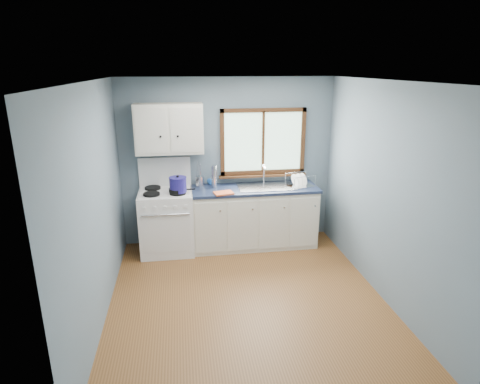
{
  "coord_description": "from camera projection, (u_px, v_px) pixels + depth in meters",
  "views": [
    {
      "loc": [
        -0.7,
        -4.1,
        2.65
      ],
      "look_at": [
        0.05,
        0.9,
        1.05
      ],
      "focal_mm": 30.0,
      "sensor_mm": 36.0,
      "label": 1
    }
  ],
  "objects": [
    {
      "name": "floor",
      "position": [
        247.0,
        300.0,
        4.76
      ],
      "size": [
        3.2,
        3.6,
        0.02
      ],
      "primitive_type": "cube",
      "color": "brown",
      "rests_on": "ground"
    },
    {
      "name": "skillet",
      "position": [
        178.0,
        190.0,
        5.61
      ],
      "size": [
        0.38,
        0.26,
        0.05
      ],
      "rotation": [
        0.0,
        0.0,
        0.06
      ],
      "color": "black",
      "rests_on": "gas_range"
    },
    {
      "name": "wall_back",
      "position": [
        228.0,
        162.0,
        6.09
      ],
      "size": [
        3.2,
        0.02,
        2.5
      ],
      "primitive_type": "cube",
      "color": "slate",
      "rests_on": "ground"
    },
    {
      "name": "upper_cabinets",
      "position": [
        169.0,
        129.0,
        5.63
      ],
      "size": [
        0.95,
        0.35,
        0.7
      ],
      "color": "silver",
      "rests_on": "wall_back"
    },
    {
      "name": "base_cabinets",
      "position": [
        254.0,
        220.0,
        6.09
      ],
      "size": [
        1.85,
        0.6,
        0.88
      ],
      "color": "silver",
      "rests_on": "floor"
    },
    {
      "name": "soap_bottle",
      "position": [
        212.0,
        178.0,
        6.03
      ],
      "size": [
        0.11,
        0.11,
        0.23
      ],
      "primitive_type": "imported",
      "rotation": [
        0.0,
        0.0,
        0.31
      ],
      "color": "blue",
      "rests_on": "countertop"
    },
    {
      "name": "gas_range",
      "position": [
        167.0,
        220.0,
        5.87
      ],
      "size": [
        0.76,
        0.69,
        1.36
      ],
      "color": "white",
      "rests_on": "floor"
    },
    {
      "name": "sink",
      "position": [
        266.0,
        191.0,
        5.98
      ],
      "size": [
        0.84,
        0.46,
        0.44
      ],
      "color": "silver",
      "rests_on": "countertop"
    },
    {
      "name": "wall_front",
      "position": [
        293.0,
        284.0,
        2.68
      ],
      "size": [
        3.2,
        0.02,
        2.5
      ],
      "primitive_type": "cube",
      "color": "slate",
      "rests_on": "ground"
    },
    {
      "name": "wall_right",
      "position": [
        385.0,
        193.0,
        4.61
      ],
      "size": [
        0.02,
        3.6,
        2.5
      ],
      "primitive_type": "cube",
      "color": "slate",
      "rests_on": "ground"
    },
    {
      "name": "wall_left",
      "position": [
        95.0,
        207.0,
        4.16
      ],
      "size": [
        0.02,
        3.6,
        2.5
      ],
      "primitive_type": "cube",
      "color": "slate",
      "rests_on": "ground"
    },
    {
      "name": "dish_towel",
      "position": [
        224.0,
        193.0,
        5.66
      ],
      "size": [
        0.3,
        0.24,
        0.02
      ],
      "primitive_type": "cube",
      "rotation": [
        0.0,
        0.0,
        0.21
      ],
      "color": "#E86132",
      "rests_on": "countertop"
    },
    {
      "name": "ceiling",
      "position": [
        248.0,
        80.0,
        4.01
      ],
      "size": [
        3.2,
        3.6,
        0.02
      ],
      "primitive_type": "cube",
      "color": "white",
      "rests_on": "wall_back"
    },
    {
      "name": "utensil_crock",
      "position": [
        200.0,
        181.0,
        5.97
      ],
      "size": [
        0.15,
        0.15,
        0.4
      ],
      "rotation": [
        0.0,
        0.0,
        0.25
      ],
      "color": "silver",
      "rests_on": "countertop"
    },
    {
      "name": "thermos",
      "position": [
        214.0,
        176.0,
        5.9
      ],
      "size": [
        0.1,
        0.1,
        0.33
      ],
      "primitive_type": "cylinder",
      "rotation": [
        0.0,
        0.0,
        0.38
      ],
      "color": "silver",
      "rests_on": "countertop"
    },
    {
      "name": "dish_rack",
      "position": [
        300.0,
        183.0,
        6.0
      ],
      "size": [
        0.44,
        0.37,
        0.2
      ],
      "rotation": [
        0.0,
        0.0,
        0.26
      ],
      "color": "silver",
      "rests_on": "countertop"
    },
    {
      "name": "stockpot",
      "position": [
        178.0,
        184.0,
        5.58
      ],
      "size": [
        0.31,
        0.31,
        0.24
      ],
      "rotation": [
        0.0,
        0.0,
        0.32
      ],
      "color": "navy",
      "rests_on": "gas_range"
    },
    {
      "name": "window",
      "position": [
        263.0,
        147.0,
        6.06
      ],
      "size": [
        1.36,
        0.1,
        1.03
      ],
      "color": "#9EC6A8",
      "rests_on": "wall_back"
    },
    {
      "name": "countertop",
      "position": [
        254.0,
        189.0,
        5.95
      ],
      "size": [
        1.89,
        0.64,
        0.04
      ],
      "primitive_type": "cube",
      "color": "#151F36",
      "rests_on": "base_cabinets"
    }
  ]
}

